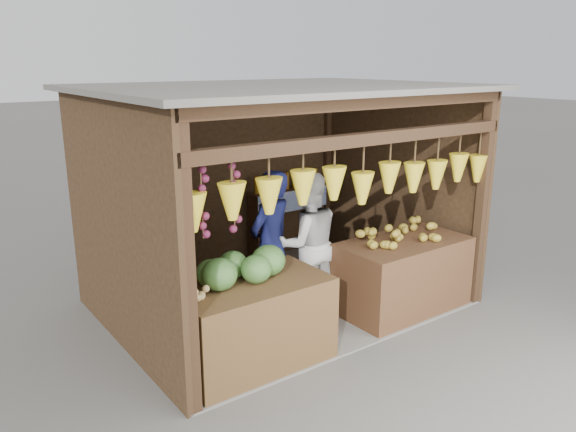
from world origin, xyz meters
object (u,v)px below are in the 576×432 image
object	(u,v)px
woman_standing	(307,243)
counter_right	(402,275)
vendor_seated	(150,264)
counter_left	(252,323)
man_standing	(271,246)

from	to	relation	value
woman_standing	counter_right	bearing A→B (deg)	161.76
vendor_seated	counter_right	bearing A→B (deg)	-164.50
woman_standing	vendor_seated	distance (m)	1.84
woman_standing	counter_left	bearing A→B (deg)	45.12
woman_standing	vendor_seated	bearing A→B (deg)	5.18
man_standing	woman_standing	bearing A→B (deg)	148.52
man_standing	vendor_seated	bearing A→B (deg)	-28.52
woman_standing	vendor_seated	xyz separation A→B (m)	(-1.80, 0.36, 0.04)
counter_right	woman_standing	xyz separation A→B (m)	(-0.94, 0.65, 0.41)
counter_left	woman_standing	distance (m)	1.43
man_standing	vendor_seated	world-z (taller)	man_standing
counter_left	counter_right	world-z (taller)	counter_right
man_standing	vendor_seated	size ratio (longest dim) A/B	1.50
counter_right	man_standing	distance (m)	1.65
man_standing	counter_left	bearing A→B (deg)	27.40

